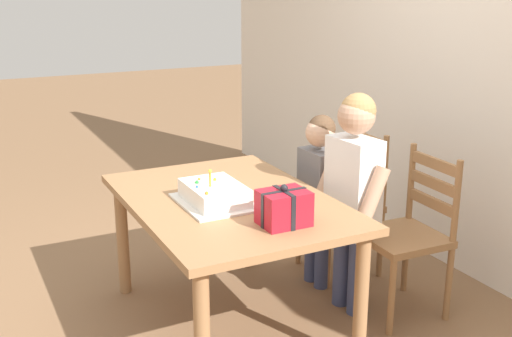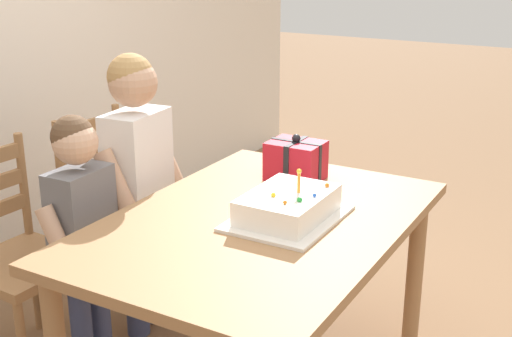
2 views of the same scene
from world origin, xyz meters
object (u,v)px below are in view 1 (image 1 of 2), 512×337
at_px(birthday_cake, 214,194).
at_px(chair_right, 408,233).
at_px(child_older, 353,182).
at_px(gift_box_red_large, 284,208).
at_px(chair_left, 346,201).
at_px(child_younger, 318,184).
at_px(dining_table, 229,215).

bearing_deg(birthday_cake, chair_right, 75.80).
relative_size(birthday_cake, child_older, 0.35).
bearing_deg(gift_box_red_large, chair_left, 130.58).
relative_size(birthday_cake, chair_right, 0.48).
bearing_deg(child_younger, child_older, -0.07).
distance_m(birthday_cake, gift_box_red_large, 0.44).
height_order(chair_left, child_older, child_older).
relative_size(dining_table, child_older, 1.13).
height_order(birthday_cake, child_older, child_older).
bearing_deg(dining_table, child_older, 77.32).
bearing_deg(chair_right, child_younger, -151.05).
bearing_deg(dining_table, chair_right, 72.24).
distance_m(chair_right, child_younger, 0.60).
bearing_deg(dining_table, gift_box_red_large, 9.86).
height_order(dining_table, gift_box_red_large, gift_box_red_large).
xyz_separation_m(birthday_cake, child_younger, (-0.24, 0.77, -0.13)).
bearing_deg(child_younger, birthday_cake, -72.98).
bearing_deg(chair_right, dining_table, -107.76).
relative_size(birthday_cake, chair_left, 0.48).
bearing_deg(dining_table, child_younger, 106.17).
distance_m(child_older, child_younger, 0.37).
bearing_deg(gift_box_red_large, chair_right, 99.26).
height_order(chair_right, child_younger, child_younger).
relative_size(gift_box_red_large, child_younger, 0.21).
xyz_separation_m(birthday_cake, gift_box_red_large, (0.41, 0.17, 0.03)).
height_order(dining_table, child_younger, child_younger).
height_order(dining_table, chair_right, chair_right).
bearing_deg(child_younger, chair_right, 28.95).
distance_m(birthday_cake, chair_left, 1.14).
height_order(birthday_cake, chair_left, chair_left).
height_order(gift_box_red_large, chair_right, gift_box_red_large).
height_order(birthday_cake, gift_box_red_large, gift_box_red_large).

